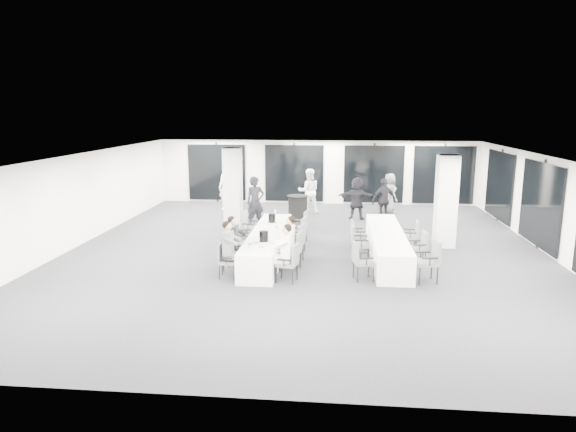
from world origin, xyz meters
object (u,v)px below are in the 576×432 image
Objects in this scene: standing_guest_a at (255,199)px; standing_guest_b at (309,188)px; standing_guest_d at (384,197)px; standing_guest_e at (390,191)px; chair_main_left_second at (230,251)px; ice_bucket_near at (264,236)px; chair_side_right_mid at (420,245)px; chair_side_left_far at (356,233)px; standing_guest_g at (226,185)px; cocktail_table at (298,210)px; ice_bucket_far at (272,218)px; standing_guest_h at (446,198)px; banquet_table_main at (268,244)px; chair_main_right_second at (294,248)px; chair_main_left_far at (248,225)px; chair_side_left_mid at (358,241)px; chair_side_left_near at (360,259)px; banquet_table_side at (387,245)px; chair_main_right_far at (301,225)px; chair_side_right_near at (430,258)px; chair_main_left_fourth at (243,234)px; chair_side_right_far at (412,234)px; chair_main_right_mid at (296,241)px; standing_guest_f at (357,195)px; chair_main_right_near at (290,260)px; chair_main_left_near at (225,258)px; chair_main_right_fourth at (299,233)px.

standing_guest_b is (1.73, 2.81, -0.01)m from standing_guest_a.
standing_guest_d reaches higher than standing_guest_e.
standing_guest_a is at bearing -170.76° from chair_main_left_second.
chair_side_right_mid is at bearing 11.93° from ice_bucket_near.
chair_side_left_far is 7.76m from standing_guest_g.
ice_bucket_far is at bearing -100.52° from cocktail_table.
standing_guest_b is 0.95× the size of standing_guest_h.
chair_main_right_second reaches higher than banquet_table_main.
chair_main_left_far is at bearing -105.32° from chair_side_left_far.
chair_side_left_far is (0.01, 1.31, -0.08)m from chair_side_left_mid.
chair_side_left_mid is at bearing 166.77° from chair_side_left_near.
banquet_table_side is at bearing 102.10° from standing_guest_b.
chair_side_right_near is (3.36, -3.46, 0.01)m from chair_main_right_far.
chair_main_left_fourth is 0.88× the size of chair_main_left_far.
chair_side_right_far is at bearing 129.61° from standing_guest_h.
chair_main_right_mid is at bearing 49.42° from chair_main_left_fourth.
chair_main_right_mid is at bearing -166.19° from banquet_table_side.
standing_guest_a is (-1.78, 4.04, 0.44)m from chair_main_right_mid.
chair_main_right_far is (1.66, 1.06, 0.08)m from chair_main_left_fourth.
standing_guest_a reaches higher than ice_bucket_near.
standing_guest_d is at bearing 59.75° from ice_bucket_near.
ice_bucket_far is at bearing 63.91° from standing_guest_f.
chair_main_right_second is at bearing -44.25° from chair_side_left_far.
chair_main_right_near is 9.61m from standing_guest_g.
standing_guest_f is at bearing 165.19° from chair_side_left_near.
chair_main_left_second is 3.40m from chair_main_right_far.
standing_guest_g reaches higher than chair_side_right_near.
chair_side_left_near is at bearing 44.82° from chair_main_left_fourth.
ice_bucket_far is (-4.22, 1.42, 0.36)m from chair_side_right_mid.
standing_guest_f is 6.79× the size of ice_bucket_near.
standing_guest_e reaches higher than chair_main_left_fourth.
ice_bucket_near is (0.87, 0.77, 0.40)m from chair_main_left_near.
chair_side_left_near is (1.69, -3.47, -0.04)m from chair_main_right_far.
ice_bucket_near is at bearing 109.68° from standing_guest_h.
chair_main_left_second is 1.85m from chair_main_right_near.
chair_main_right_mid is 0.90m from chair_main_right_fourth.
chair_main_right_second reaches higher than chair_main_left_near.
banquet_table_side is at bearing -35.17° from standing_guest_g.
chair_side_left_far is (2.53, 1.14, 0.13)m from banquet_table_main.
chair_main_left_near is 1.83m from chair_main_right_second.
ice_bucket_far is at bearing -52.68° from standing_guest_g.
chair_main_left_second is 0.95× the size of chair_side_left_near.
standing_guest_g is at bearing -169.44° from chair_main_left_near.
chair_main_right_fourth is at bearing 11.50° from chair_main_right_near.
chair_main_left_far is 3.20m from chair_main_right_second.
chair_main_left_second is 0.86× the size of chair_main_right_mid.
ice_bucket_near is (-4.14, -0.87, 0.37)m from chair_side_right_mid.
chair_main_right_near is (0.30, -6.27, -0.01)m from cocktail_table.
ice_bucket_near is (-5.72, -5.38, -0.19)m from standing_guest_h.
chair_main_left_far is 1.11× the size of chair_side_right_far.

